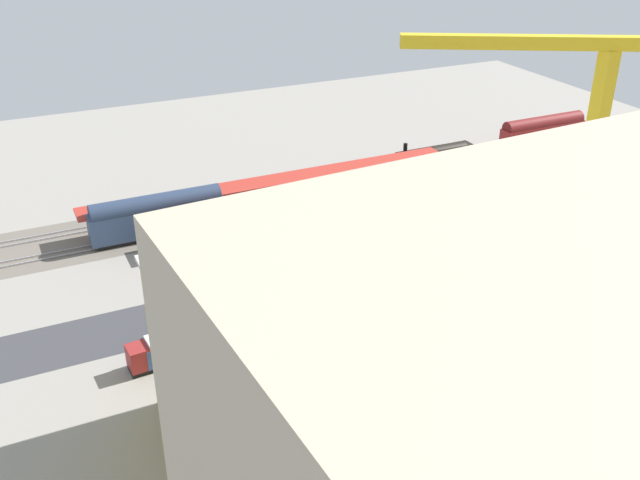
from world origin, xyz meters
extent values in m
plane|color=gray|center=(0.00, 0.00, 0.00)|extent=(172.75, 172.75, 0.00)
cube|color=#665E54|center=(0.00, -22.18, 0.00)|extent=(107.99, 14.39, 0.01)
cube|color=#38383D|center=(0.00, 3.14, 0.00)|extent=(107.98, 9.15, 0.01)
cube|color=#9E9EA8|center=(0.00, -26.02, 0.18)|extent=(107.97, 0.27, 0.12)
cube|color=#9E9EA8|center=(0.00, -24.58, 0.18)|extent=(107.97, 0.27, 0.12)
cube|color=#9E9EA8|center=(0.00, -19.78, 0.18)|extent=(107.97, 0.27, 0.12)
cube|color=#9E9EA8|center=(0.00, -18.34, 0.18)|extent=(107.97, 0.27, 0.12)
cube|color=#C63D2D|center=(-4.34, -13.44, 4.17)|extent=(60.82, 4.78, 0.50)
cylinder|color=slate|center=(-31.70, -13.40, 1.96)|extent=(0.30, 0.30, 3.93)
cylinder|color=slate|center=(-18.02, -13.42, 1.96)|extent=(0.30, 0.30, 3.93)
cylinder|color=slate|center=(-4.34, -13.44, 1.96)|extent=(0.30, 0.30, 3.93)
cylinder|color=slate|center=(9.34, -13.46, 1.96)|extent=(0.30, 0.30, 3.93)
cylinder|color=slate|center=(23.02, -13.47, 1.96)|extent=(0.30, 0.30, 3.93)
cube|color=#A82D23|center=(6.44, -21.29, 4.37)|extent=(59.63, 4.56, 0.38)
cylinder|color=slate|center=(-20.39, -21.26, 2.09)|extent=(0.30, 0.30, 4.18)
cylinder|color=slate|center=(-2.50, -21.28, 2.09)|extent=(0.30, 0.30, 4.18)
cylinder|color=slate|center=(15.39, -21.31, 2.09)|extent=(0.30, 0.30, 4.18)
cylinder|color=slate|center=(33.28, -21.33, 2.09)|extent=(0.30, 0.30, 4.18)
cube|color=black|center=(-26.16, -25.30, 0.50)|extent=(16.54, 2.56, 1.00)
cylinder|color=black|center=(-24.83, -25.30, 2.41)|extent=(13.88, 2.84, 2.83)
cube|color=black|center=(-31.77, -25.29, 1.67)|extent=(2.67, 3.03, 3.34)
cylinder|color=black|center=(-19.39, -25.31, 4.53)|extent=(0.70, 0.70, 1.40)
cube|color=black|center=(-49.66, -25.30, 0.30)|extent=(16.23, 2.28, 0.60)
cube|color=maroon|center=(-49.66, -25.30, 2.51)|extent=(18.03, 2.84, 3.82)
cylinder|color=maroon|center=(-49.66, -25.30, 4.67)|extent=(17.31, 2.84, 2.82)
cube|color=black|center=(25.42, -19.06, 0.30)|extent=(17.35, 2.55, 0.60)
cube|color=#384C72|center=(25.42, -19.06, 2.59)|extent=(19.28, 3.18, 3.97)
cylinder|color=#273550|center=(25.42, -19.06, 4.82)|extent=(18.51, 3.18, 3.16)
cube|color=black|center=(-22.54, 0.12, 0.15)|extent=(3.43, 1.76, 0.30)
cube|color=gray|center=(-22.54, 0.12, 0.66)|extent=(4.08, 1.85, 0.73)
cube|color=#1E2328|center=(-22.54, 0.12, 1.32)|extent=(2.30, 1.59, 0.58)
cube|color=black|center=(-15.20, -0.71, 0.15)|extent=(3.69, 1.76, 0.30)
cube|color=black|center=(-15.20, -0.71, 0.70)|extent=(4.39, 1.84, 0.80)
cube|color=#1E2328|center=(-15.20, -0.71, 1.41)|extent=(2.46, 1.61, 0.63)
cube|color=black|center=(-7.46, -0.34, 0.15)|extent=(3.45, 1.67, 0.30)
cube|color=navy|center=(-7.46, -0.34, 0.67)|extent=(4.10, 1.75, 0.73)
cube|color=#1E2328|center=(-7.46, -0.34, 1.29)|extent=(2.30, 1.53, 0.51)
cube|color=black|center=(0.36, -0.31, 0.15)|extent=(3.53, 1.81, 0.30)
cube|color=maroon|center=(0.36, -0.31, 0.71)|extent=(4.19, 1.89, 0.82)
cube|color=#1E2328|center=(0.36, -0.31, 1.37)|extent=(2.36, 1.64, 0.50)
cube|color=black|center=(7.92, -0.35, 0.15)|extent=(3.41, 1.78, 0.30)
cube|color=maroon|center=(7.92, -0.35, 0.69)|extent=(4.05, 1.87, 0.79)
cube|color=#1E2328|center=(7.92, -0.35, 1.35)|extent=(2.28, 1.61, 0.52)
cube|color=yellow|center=(16.86, 26.71, 8.08)|extent=(35.79, 18.50, 16.15)
cube|color=#B7B2A8|center=(16.86, 26.71, 16.35)|extent=(36.39, 19.10, 0.40)
cube|color=gray|center=(-6.38, 27.95, 0.60)|extent=(3.60, 3.60, 1.20)
cube|color=yellow|center=(-6.38, 27.95, 16.43)|extent=(1.40, 1.40, 32.85)
cube|color=yellow|center=(0.44, 24.28, 33.45)|extent=(19.49, 11.24, 1.20)
cube|color=black|center=(29.98, 11.12, 0.25)|extent=(9.16, 2.85, 0.50)
cube|color=silver|center=(28.91, 11.05, 1.96)|extent=(7.04, 2.97, 2.92)
cube|color=#334C8C|center=(33.41, 11.34, 1.66)|extent=(2.30, 2.66, 2.32)
cube|color=black|center=(31.28, 11.22, 0.25)|extent=(9.93, 2.86, 0.50)
cube|color=silver|center=(30.22, 11.14, 1.93)|extent=(7.84, 2.94, 2.86)
cube|color=maroon|center=(35.11, 11.51, 1.75)|extent=(2.29, 2.52, 2.50)
cube|color=black|center=(2.01, 12.32, 0.25)|extent=(9.95, 3.01, 0.50)
cube|color=silver|center=(1.00, 12.41, 2.05)|extent=(7.95, 3.08, 3.10)
cube|color=#334C8C|center=(5.88, 11.99, 1.60)|extent=(2.22, 2.59, 2.20)
cylinder|color=brown|center=(24.90, 7.68, 1.75)|extent=(0.55, 0.55, 3.50)
sphere|color=#28662D|center=(24.90, 7.68, 5.37)|extent=(5.32, 5.32, 5.32)
cylinder|color=brown|center=(-6.43, 7.33, 1.45)|extent=(0.54, 0.54, 2.89)
sphere|color=#38843D|center=(-6.43, 7.33, 4.94)|extent=(5.85, 5.85, 5.85)
cylinder|color=brown|center=(15.30, 7.49, 1.36)|extent=(0.42, 0.42, 2.72)
sphere|color=#28662D|center=(15.30, 7.49, 4.93)|extent=(6.31, 6.31, 6.31)
cylinder|color=brown|center=(23.01, 7.61, 1.54)|extent=(0.56, 0.56, 3.07)
sphere|color=#2D7233|center=(23.01, 7.61, 4.61)|extent=(4.41, 4.41, 4.41)
cylinder|color=brown|center=(-35.73, 8.12, 1.29)|extent=(0.47, 0.47, 2.57)
sphere|color=#2D7233|center=(-35.73, 8.12, 4.42)|extent=(5.28, 5.28, 5.28)
cylinder|color=brown|center=(-7.07, 8.96, 1.65)|extent=(0.53, 0.53, 3.30)
sphere|color=#2D7233|center=(-7.07, 8.96, 5.31)|extent=(5.74, 5.74, 5.74)
cylinder|color=#333333|center=(-13.93, 7.94, 3.07)|extent=(0.16, 0.16, 6.14)
cube|color=black|center=(-13.93, 7.94, 6.59)|extent=(0.36, 0.36, 0.90)
sphere|color=yellow|center=(-13.71, 7.94, 6.89)|extent=(0.20, 0.20, 0.20)
camera|label=1|loc=(44.02, 75.09, 46.84)|focal=40.51mm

